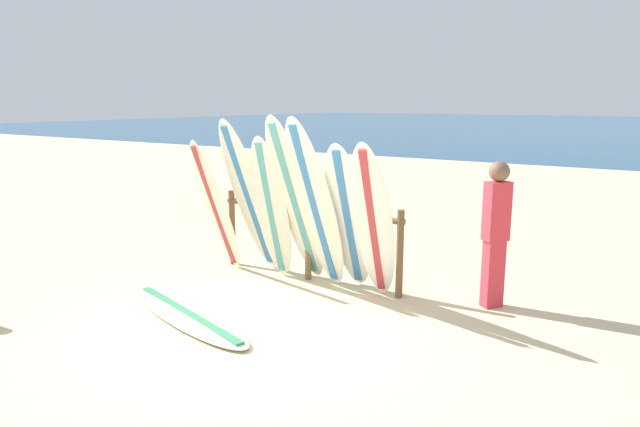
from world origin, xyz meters
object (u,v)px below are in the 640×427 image
object	(u,v)px
surfboard_leaning_center	(296,202)
surfboard_leaning_left	(250,198)
surfboard_leaning_center_right	(316,206)
surfboard_leaning_center_left	(271,209)
surfboard_leaning_far_right	(373,224)
surfboard_rack	(308,228)
surfboard_leaning_right	(349,219)
surfboard_leaning_far_left	(216,206)
surfboard_lying_on_sand	(187,315)
beachgoer_standing	(496,228)

from	to	relation	value
surfboard_leaning_center	surfboard_leaning_left	bearing A→B (deg)	175.76
surfboard_leaning_left	surfboard_leaning_center_right	bearing A→B (deg)	-7.91
surfboard_leaning_center_left	surfboard_leaning_far_right	bearing A→B (deg)	-3.54
surfboard_leaning_center_right	surfboard_leaning_left	bearing A→B (deg)	172.09
surfboard_rack	surfboard_leaning_far_right	world-z (taller)	surfboard_leaning_far_right
surfboard_leaning_center_left	surfboard_leaning_center_right	size ratio (longest dim) A/B	0.88
surfboard_leaning_right	surfboard_leaning_far_left	bearing A→B (deg)	-174.99
surfboard_leaning_far_left	surfboard_leaning_center_right	bearing A→B (deg)	0.19
surfboard_rack	surfboard_leaning_center_right	world-z (taller)	surfboard_leaning_center_right
surfboard_lying_on_sand	surfboard_leaning_center_left	bearing A→B (deg)	90.88
surfboard_leaning_center_right	beachgoer_standing	xyz separation A→B (m)	(2.03, 0.75, -0.17)
surfboard_leaning_center_right	surfboard_leaning_right	world-z (taller)	surfboard_leaning_center_right
surfboard_rack	surfboard_leaning_center	distance (m)	0.53
surfboard_leaning_center_left	surfboard_leaning_far_right	xyz separation A→B (m)	(1.59, -0.10, 0.00)
surfboard_leaning_center	surfboard_leaning_center_left	bearing A→B (deg)	179.02
surfboard_rack	surfboard_leaning_far_left	size ratio (longest dim) A/B	1.47
surfboard_leaning_left	surfboard_lying_on_sand	bearing A→B (deg)	-74.98
surfboard_leaning_center_left	surfboard_leaning_right	world-z (taller)	surfboard_leaning_center_left
surfboard_leaning_far_left	surfboard_leaning_right	world-z (taller)	surfboard_leaning_right
surfboard_leaning_left	surfboard_leaning_center	distance (m)	0.84
surfboard_leaning_far_left	surfboard_lying_on_sand	world-z (taller)	surfboard_leaning_far_left
surfboard_leaning_right	surfboard_rack	bearing A→B (deg)	162.01
beachgoer_standing	surfboard_lying_on_sand	bearing A→B (deg)	-141.17
surfboard_leaning_left	surfboard_leaning_right	xyz separation A→B (m)	(1.59, 0.01, -0.12)
beachgoer_standing	surfboard_rack	bearing A→B (deg)	-172.52
surfboard_leaning_left	surfboard_lying_on_sand	size ratio (longest dim) A/B	0.90
surfboard_rack	surfboard_lying_on_sand	xyz separation A→B (m)	(-0.36, -1.93, -0.69)
surfboard_leaning_far_left	surfboard_leaning_right	distance (m)	2.07
surfboard_leaning_right	surfboard_lying_on_sand	size ratio (longest dim) A/B	0.80
surfboard_leaning_center	surfboard_rack	bearing A→B (deg)	95.12
surfboard_rack	surfboard_leaning_far_left	bearing A→B (deg)	-161.23
surfboard_leaning_center_left	surfboard_leaning_center_right	world-z (taller)	surfboard_leaning_center_right
surfboard_rack	surfboard_leaning_left	bearing A→B (deg)	-162.02
surfboard_leaning_center_right	surfboard_leaning_right	distance (m)	0.44
surfboard_leaning_center_right	beachgoer_standing	bearing A→B (deg)	20.28
surfboard_lying_on_sand	surfboard_leaning_right	bearing A→B (deg)	55.79
surfboard_leaning_left	surfboard_leaning_center_left	size ratio (longest dim) A/B	1.11
surfboard_rack	beachgoer_standing	xyz separation A→B (m)	(2.44, 0.32, 0.24)
surfboard_rack	surfboard_leaning_far_left	distance (m)	1.37
surfboard_leaning_right	surfboard_lying_on_sand	distance (m)	2.24
surfboard_leaning_right	surfboard_lying_on_sand	world-z (taller)	surfboard_leaning_right
surfboard_leaning_center	surfboard_leaning_right	distance (m)	0.77
surfboard_leaning_left	beachgoer_standing	distance (m)	3.30
surfboard_rack	surfboard_leaning_center	xyz separation A→B (m)	(0.03, -0.32, 0.41)
surfboard_leaning_center	surfboard_leaning_far_right	distance (m)	1.19
surfboard_leaning_far_left	surfboard_leaning_center_left	size ratio (longest dim) A/B	0.96
surfboard_rack	surfboard_leaning_center_left	distance (m)	0.57
surfboard_leaning_far_left	surfboard_lying_on_sand	bearing A→B (deg)	-58.28
surfboard_rack	surfboard_leaning_right	bearing A→B (deg)	-17.99
surfboard_leaning_far_right	beachgoer_standing	xyz separation A→B (m)	(1.23, 0.74, -0.04)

